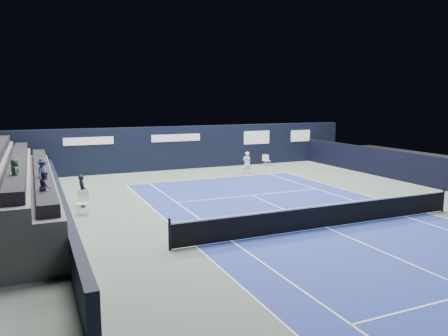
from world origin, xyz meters
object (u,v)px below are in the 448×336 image
object	(u,v)px
tennis_player	(247,163)
line_judge_chair	(83,201)
folding_chair_back_a	(265,159)
folding_chair_back_b	(267,159)
tennis_net	(327,215)

from	to	relation	value
tennis_player	line_judge_chair	bearing A→B (deg)	-150.46
folding_chair_back_a	folding_chair_back_b	world-z (taller)	folding_chair_back_a
folding_chair_back_b	line_judge_chair	bearing A→B (deg)	-143.15
line_judge_chair	tennis_net	xyz separation A→B (m)	(8.54, -6.04, -0.09)
folding_chair_back_b	tennis_net	world-z (taller)	tennis_net
folding_chair_back_a	folding_chair_back_b	bearing A→B (deg)	-36.76
folding_chair_back_a	line_judge_chair	world-z (taller)	line_judge_chair
line_judge_chair	tennis_player	size ratio (longest dim) A/B	0.70
folding_chair_back_b	line_judge_chair	world-z (taller)	line_judge_chair
line_judge_chair	tennis_net	world-z (taller)	tennis_net
tennis_net	tennis_player	xyz separation A→B (m)	(2.77, 12.45, 0.26)
folding_chair_back_b	tennis_player	world-z (taller)	tennis_player
folding_chair_back_b	tennis_net	bearing A→B (deg)	-107.07
folding_chair_back_b	tennis_net	size ratio (longest dim) A/B	0.06
folding_chair_back_a	line_judge_chair	size ratio (longest dim) A/B	0.80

